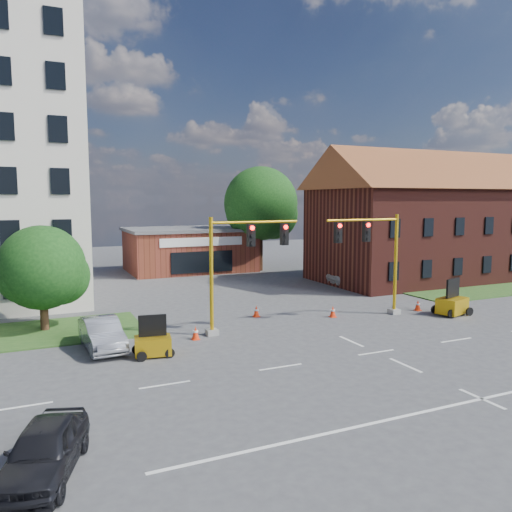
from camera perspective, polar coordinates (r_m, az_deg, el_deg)
name	(u,v)px	position (r m, az deg, el deg)	size (l,w,h in m)	color
ground	(376,352)	(24.33, 13.58, -10.66)	(120.00, 120.00, 0.00)	#454447
grass_verge_ne	(492,291)	(42.94, 25.33, -3.63)	(14.00, 4.00, 0.08)	#244C1C
lane_markings	(422,372)	(22.16, 18.44, -12.51)	(60.00, 36.00, 0.01)	white
brick_shop	(190,249)	(50.62, -7.59, 0.80)	(12.40, 8.40, 4.30)	maroon
townhouse_row	(429,213)	(47.19, 19.20, 4.68)	(21.00, 11.00, 11.50)	#521F18
tree_large	(264,206)	(50.12, 0.89, 5.70)	(7.70, 7.34, 10.39)	#3D2416
tree_nw_front	(47,270)	(29.13, -22.80, -1.47)	(4.76, 4.53, 5.74)	#3D2416
signal_mast_west	(241,260)	(26.48, -1.77, -0.42)	(5.30, 0.60, 6.20)	#989893
signal_mast_east	(374,253)	(30.85, 13.35, 0.38)	(5.30, 0.60, 6.20)	#989893
trailer_west	(153,344)	(23.45, -11.71, -9.80)	(1.76, 1.32, 1.83)	gold
trailer_east	(452,304)	(33.25, 21.51, -5.12)	(2.20, 1.79, 2.16)	gold
cone_a	(196,333)	(25.85, -6.92, -8.72)	(0.40, 0.40, 0.70)	#FF330D
cone_b	(256,311)	(30.51, 0.04, -6.33)	(0.40, 0.40, 0.70)	#FF330D
cone_c	(333,312)	(30.76, 8.77, -6.30)	(0.40, 0.40, 0.70)	#FF330D
cone_d	(418,305)	(33.80, 18.01, -5.39)	(0.40, 0.40, 0.70)	#FF330D
pickup_white	(356,277)	(42.68, 11.38, -2.33)	(2.24, 4.86, 1.35)	silver
sedan_dark	(44,450)	(14.77, -23.03, -19.70)	(1.63, 4.06, 1.38)	black
sedan_silver_front	(102,334)	(25.10, -17.19, -8.49)	(1.57, 4.49, 1.48)	#A6A9AE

